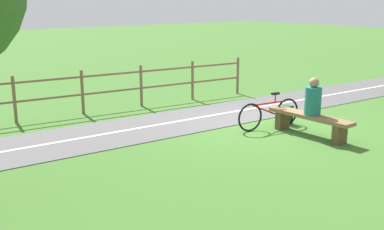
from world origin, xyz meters
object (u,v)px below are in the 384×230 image
(person_seated, at_px, (313,99))
(bicycle, at_px, (269,114))
(bench, at_px, (310,121))
(backpack, at_px, (286,114))

(person_seated, distance_m, bicycle, 1.17)
(bench, bearing_deg, person_seated, 180.00)
(person_seated, xyz_separation_m, backpack, (1.09, -0.42, -0.63))
(bicycle, distance_m, backpack, 0.68)
(bench, distance_m, backpack, 1.13)
(person_seated, bearing_deg, backpack, -21.35)
(bench, xyz_separation_m, bicycle, (0.98, 0.24, 0.01))
(backpack, bearing_deg, person_seated, 158.99)
(person_seated, relative_size, backpack, 1.84)
(backpack, bearing_deg, bicycle, 95.31)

